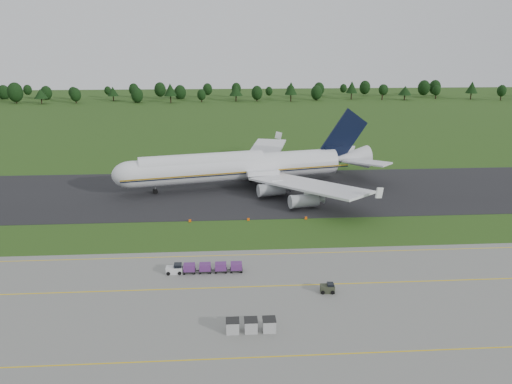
{
  "coord_description": "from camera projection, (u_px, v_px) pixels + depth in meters",
  "views": [
    {
      "loc": [
        -5.66,
        -91.6,
        36.91
      ],
      "look_at": [
        0.58,
        2.0,
        8.05
      ],
      "focal_mm": 35.0,
      "sensor_mm": 36.0,
      "label": 1
    }
  ],
  "objects": [
    {
      "name": "edge_markers",
      "position": [
        248.0,
        220.0,
        105.6
      ],
      "size": [
        25.14,
        0.3,
        0.6
      ],
      "color": "#FF5A08",
      "rests_on": "ground"
    },
    {
      "name": "tree_line",
      "position": [
        242.0,
        91.0,
        306.33
      ],
      "size": [
        531.13,
        19.74,
        11.98
      ],
      "color": "black",
      "rests_on": "ground"
    },
    {
      "name": "ground",
      "position": [
        254.0,
        234.0,
        98.57
      ],
      "size": [
        600.0,
        600.0,
        0.0
      ],
      "primitive_type": "plane",
      "color": "#244514",
      "rests_on": "ground"
    },
    {
      "name": "apron_markings",
      "position": [
        265.0,
        302.0,
        72.82
      ],
      "size": [
        300.0,
        30.2,
        0.01
      ],
      "color": "yellow",
      "rests_on": "apron"
    },
    {
      "name": "apron",
      "position": [
        270.0,
        329.0,
        66.13
      ],
      "size": [
        300.0,
        52.0,
        0.06
      ],
      "primitive_type": "cube",
      "color": "slate",
      "rests_on": "ground"
    },
    {
      "name": "taxiway",
      "position": [
        247.0,
        192.0,
        125.26
      ],
      "size": [
        300.0,
        40.0,
        0.08
      ],
      "primitive_type": "cube",
      "color": "black",
      "rests_on": "ground"
    },
    {
      "name": "aircraft",
      "position": [
        242.0,
        166.0,
        128.35
      ],
      "size": [
        69.24,
        65.85,
        19.39
      ],
      "color": "silver",
      "rests_on": "ground"
    },
    {
      "name": "baggage_train",
      "position": [
        203.0,
        268.0,
        81.98
      ],
      "size": [
        12.56,
        1.61,
        1.54
      ],
      "color": "silver",
      "rests_on": "apron"
    },
    {
      "name": "utility_cart",
      "position": [
        327.0,
        289.0,
        75.6
      ],
      "size": [
        2.21,
        1.49,
        1.17
      ],
      "color": "#2E3323",
      "rests_on": "apron"
    },
    {
      "name": "uld_row",
      "position": [
        251.0,
        325.0,
        65.4
      ],
      "size": [
        6.57,
        1.77,
        1.75
      ],
      "color": "#ABABAB",
      "rests_on": "apron"
    }
  ]
}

